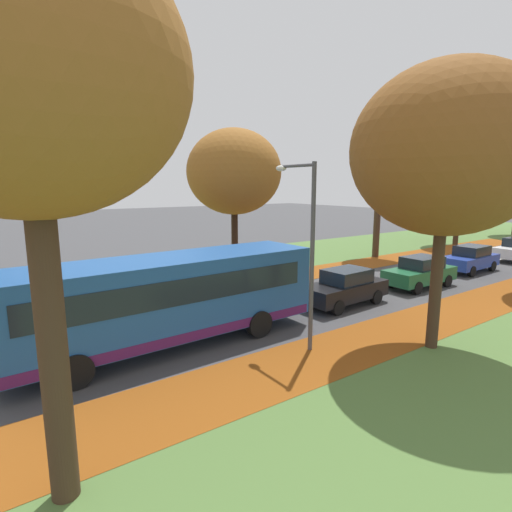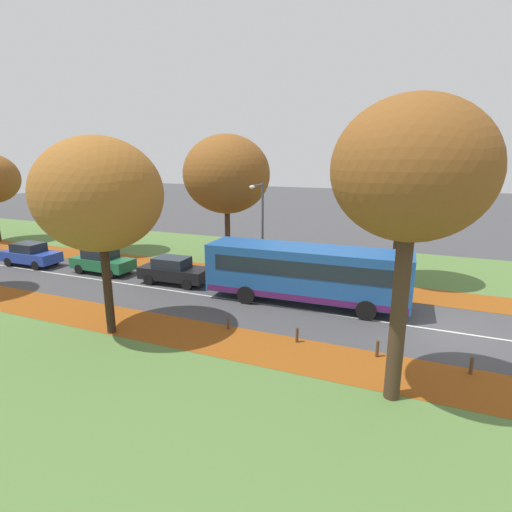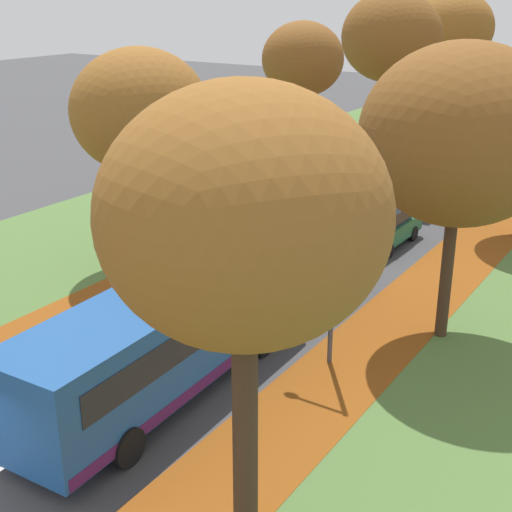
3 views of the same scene
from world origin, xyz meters
The scene contains 18 objects.
grass_verge_left centered at (-9.20, 20.00, 0.00)m, with size 12.00×90.00×0.01m, color #517538.
leaf_litter_left centered at (-4.60, 14.00, 0.01)m, with size 2.80×60.00×0.00m, color #8C4714.
leaf_litter_right centered at (4.60, 14.00, 0.01)m, with size 2.80×60.00×0.00m, color #8C4714.
road_centre_line centered at (0.00, 20.00, 0.00)m, with size 0.12×80.00×0.01m, color silver.
tree_left_near centered at (-5.75, 13.65, 5.99)m, with size 5.14×5.14×8.32m.
tree_left_mid centered at (-5.96, 26.21, 6.81)m, with size 4.15×4.15×8.76m.
tree_left_far centered at (-5.82, 37.19, 7.39)m, with size 6.23×6.23×10.21m.
tree_left_distant centered at (-6.05, 49.50, 7.34)m, with size 6.23×6.23×10.17m.
tree_right_nearest centered at (6.19, 2.71, 6.85)m, with size 4.75×4.75×9.04m.
tree_right_near centered at (6.14, 13.87, 6.33)m, with size 5.83×5.83×8.97m.
bollard_third centered at (-3.57, 5.86, 0.32)m, with size 0.12×0.12×0.65m, color #4C3823.
bollard_fourth centered at (-3.51, 9.07, 0.28)m, with size 0.12×0.12×0.57m, color #4C3823.
streetlamp_right centered at (3.67, 10.41, 3.74)m, with size 1.89×0.28×6.00m.
bus centered at (1.04, 6.80, 1.70)m, with size 2.90×10.47×2.98m.
car_black_lead centered at (1.20, 15.06, 0.81)m, with size 1.92×4.27×1.62m.
car_green_following centered at (1.29, 20.68, 0.81)m, with size 1.84×4.23×1.62m.
car_blue_third_in_line centered at (0.82, 26.72, 0.81)m, with size 1.84×4.23×1.62m.
car_white_fourth_in_line centered at (0.87, 33.22, 0.81)m, with size 1.86×4.24×1.62m.
Camera 3 is at (12.19, -6.22, 10.28)m, focal length 50.00 mm.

